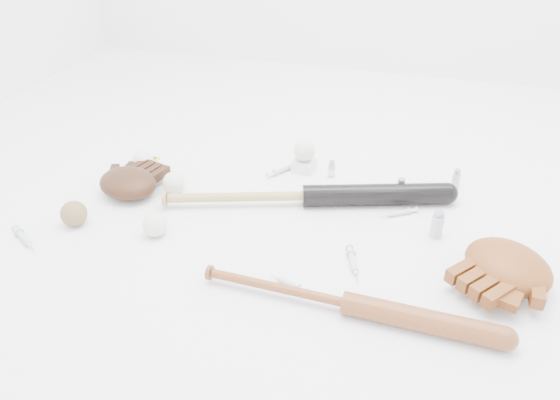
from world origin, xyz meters
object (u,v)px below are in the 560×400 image
(bat_wood, at_px, (346,303))
(glove_dark, at_px, (128,183))
(bat_dark, at_px, (306,196))
(pedestal, at_px, (304,165))

(bat_wood, xyz_separation_m, glove_dark, (-0.81, 0.35, 0.01))
(bat_dark, bearing_deg, glove_dark, 171.46)
(glove_dark, bearing_deg, bat_wood, -7.63)
(pedestal, bearing_deg, bat_wood, -67.76)
(bat_wood, xyz_separation_m, pedestal, (-0.28, 0.68, -0.01))
(bat_dark, distance_m, glove_dark, 0.60)
(pedestal, bearing_deg, glove_dark, -148.51)
(glove_dark, bearing_deg, pedestal, 47.48)
(bat_wood, relative_size, pedestal, 10.93)
(bat_dark, xyz_separation_m, bat_wood, (0.22, -0.45, -0.01))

